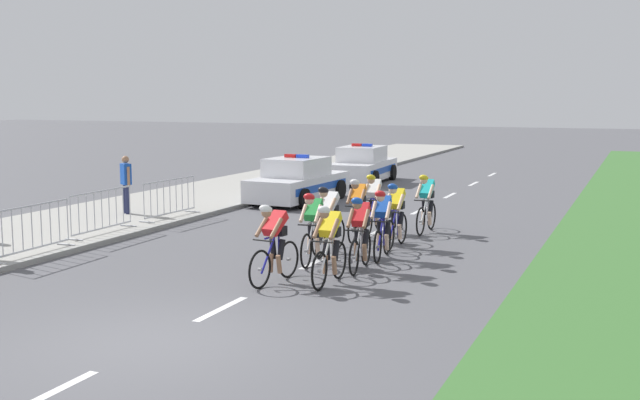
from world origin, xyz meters
TOP-DOWN VIEW (x-y plane):
  - ground_plane at (0.00, 0.00)m, footprint 160.00×160.00m
  - sidewalk_slab at (-7.72, 14.00)m, footprint 4.83×60.00m
  - kerb_edge at (-5.39, 14.00)m, footprint 0.16×60.00m
  - lane_markings_centre at (0.00, 11.86)m, footprint 0.14×29.60m
  - cyclist_lead at (0.02, 3.78)m, footprint 0.45×1.72m
  - cyclist_second at (1.02, 4.09)m, footprint 0.42×1.72m
  - cyclist_third at (0.01, 5.65)m, footprint 0.45×1.72m
  - cyclist_fourth at (1.14, 5.42)m, footprint 0.45×1.72m
  - cyclist_fifth at (-0.12, 6.80)m, footprint 0.43×1.72m
  - cyclist_sixth at (1.20, 6.65)m, footprint 0.45×1.72m
  - cyclist_seventh at (-0.06, 8.55)m, footprint 0.44×1.72m
  - cyclist_eighth at (1.08, 8.01)m, footprint 0.42×1.72m
  - cyclist_ninth at (-0.07, 9.73)m, footprint 0.44×1.72m
  - cyclist_tenth at (1.20, 10.20)m, footprint 0.42×1.72m
  - police_car_nearest at (-4.26, 14.24)m, footprint 2.17×4.48m
  - police_car_second at (-4.26, 20.54)m, footprint 2.18×4.49m
  - crowd_barrier_front at (-5.71, 3.69)m, footprint 0.56×2.32m
  - crowd_barrier_middle at (-6.00, 6.37)m, footprint 0.53×2.32m
  - crowd_barrier_rear at (-5.88, 9.17)m, footprint 0.60×2.32m
  - spectator_back at (-7.41, 9.24)m, footprint 0.48×0.38m

SIDE VIEW (x-z plane):
  - ground_plane at x=0.00m, z-range 0.00..0.00m
  - lane_markings_centre at x=0.00m, z-range 0.00..0.01m
  - sidewalk_slab at x=-7.72m, z-range 0.00..0.12m
  - kerb_edge at x=-5.39m, z-range 0.00..0.13m
  - crowd_barrier_front at x=-5.71m, z-range 0.11..1.18m
  - crowd_barrier_middle at x=-6.00m, z-range 0.11..1.18m
  - crowd_barrier_rear at x=-5.88m, z-range 0.11..1.18m
  - police_car_nearest at x=-4.26m, z-range -0.12..1.48m
  - police_car_second at x=-4.26m, z-range -0.12..1.48m
  - cyclist_lead at x=0.02m, z-range 0.00..1.57m
  - cyclist_second at x=1.02m, z-range 0.00..1.57m
  - cyclist_third at x=0.01m, z-range 0.00..1.57m
  - cyclist_fourth at x=1.14m, z-range 0.00..1.57m
  - cyclist_fifth at x=-0.12m, z-range 0.00..1.57m
  - cyclist_sixth at x=1.20m, z-range 0.00..1.57m
  - cyclist_seventh at x=-0.06m, z-range 0.00..1.57m
  - cyclist_eighth at x=1.08m, z-range 0.00..1.57m
  - cyclist_ninth at x=-0.07m, z-range 0.00..1.57m
  - cyclist_tenth at x=1.20m, z-range 0.00..1.57m
  - spectator_back at x=-7.41m, z-range 0.25..1.92m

